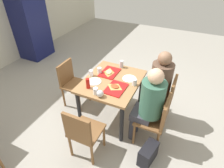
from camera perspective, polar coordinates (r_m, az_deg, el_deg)
The scene contains 23 objects.
ground_plane at distance 3.38m, azimuth 0.00°, elevation -9.28°, with size 10.00×10.00×0.02m, color #9E998E.
main_table at distance 2.97m, azimuth 0.00°, elevation -0.47°, with size 1.01×0.84×0.73m.
chair_near_left at distance 2.70m, azimuth 13.51°, elevation -10.06°, with size 0.40×0.40×0.84m.
chair_near_right at distance 3.08m, azimuth 15.77°, elevation -3.82°, with size 0.40×0.40×0.84m.
chair_far_side at distance 3.40m, azimuth -12.35°, elevation 0.95°, with size 0.40×0.40×0.84m.
chair_left_end at distance 2.50m, azimuth -8.96°, elevation -14.14°, with size 0.40×0.40×0.84m.
person_in_red at distance 2.55m, azimuth 11.22°, elevation -5.33°, with size 0.32×0.42×1.25m.
person_in_brown_jacket at distance 2.95m, azimuth 13.90°, elevation 0.57°, with size 0.32×0.42×1.25m.
tray_red_near at distance 2.72m, azimuth 1.22°, elevation -1.33°, with size 0.36×0.26×0.02m, color red.
tray_red_far at distance 3.08m, azimuth -0.73°, elevation 3.54°, with size 0.36×0.26×0.02m, color red.
paper_plate_center at distance 2.88m, azimuth -5.44°, elevation 0.79°, with size 0.22×0.22×0.01m, color white.
paper_plate_near_edge at distance 2.95m, azimuth 5.32°, elevation 1.67°, with size 0.22×0.22×0.01m, color white.
pizza_slice_a at distance 2.73m, azimuth 0.84°, elevation -0.75°, with size 0.17×0.21×0.02m.
pizza_slice_b at distance 3.06m, azimuth -0.93°, elevation 3.68°, with size 0.24×0.19×0.02m.
plastic_cup_a at distance 3.00m, azimuth -6.39°, elevation 3.33°, with size 0.07×0.07×0.10m, color white.
plastic_cup_b at distance 2.79m, azimuth 6.86°, elevation 0.54°, with size 0.07×0.07×0.10m, color white.
plastic_cup_c at distance 2.61m, azimuth -5.02°, elevation -2.14°, with size 0.07×0.07×0.10m, color white.
plastic_cup_d at distance 3.06m, azimuth -3.84°, elevation 4.14°, with size 0.07×0.07×0.10m, color white.
soda_can at distance 3.22m, azimuth 2.92°, elevation 6.08°, with size 0.07×0.07×0.12m, color #B7BCC6.
condiment_bottle at distance 2.72m, azimuth -7.36°, elevation 0.17°, with size 0.06×0.06×0.16m, color red.
foil_bundle at distance 2.56m, azimuth -3.66°, elevation -2.94°, with size 0.10×0.10×0.10m, color silver.
handbag at distance 2.74m, azimuth 10.93°, elevation -20.13°, with size 0.32×0.16×0.28m, color black.
drink_fridge at distance 5.35m, azimuth -23.80°, elevation 17.25°, with size 0.70×0.60×1.90m, color #14194C.
Camera 1 is at (-2.17, -1.02, 2.37)m, focal length 30.00 mm.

